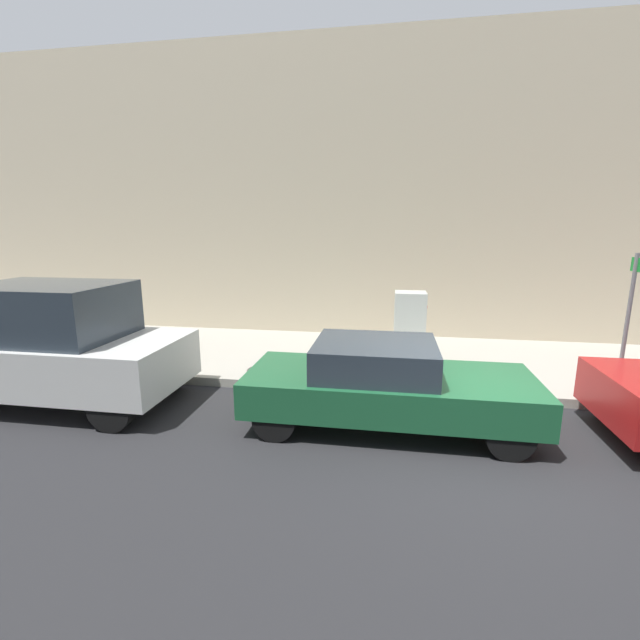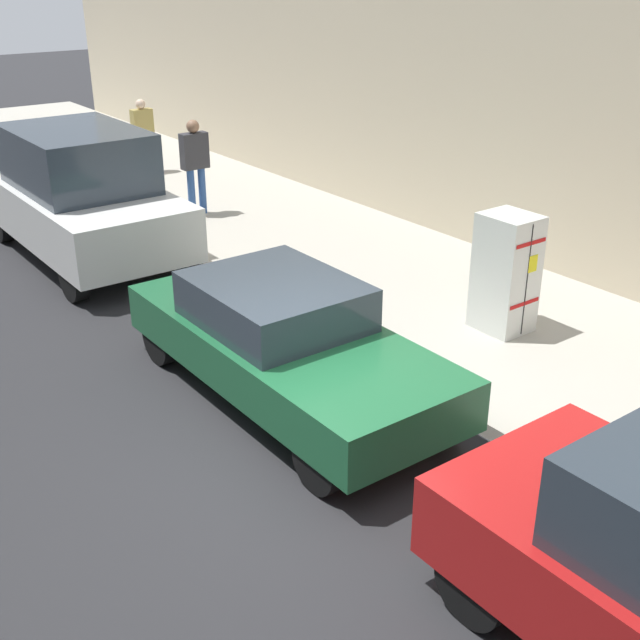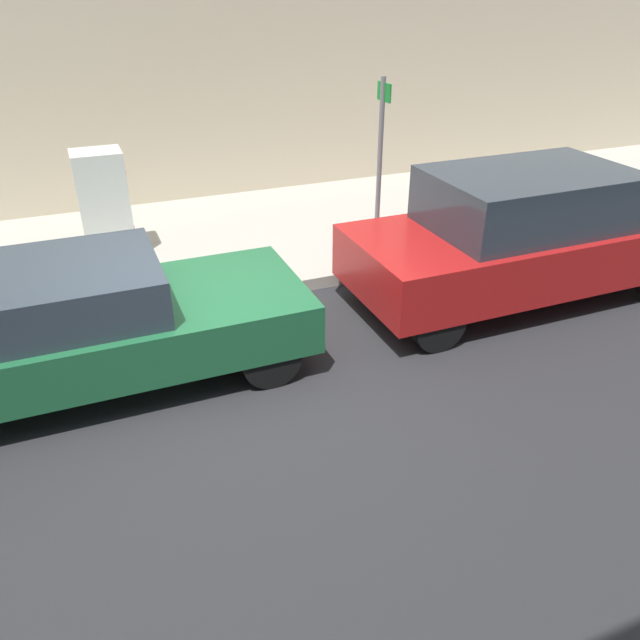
{
  "view_description": "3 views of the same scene",
  "coord_description": "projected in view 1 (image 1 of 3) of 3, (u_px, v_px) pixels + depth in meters",
  "views": [
    {
      "loc": [
        5.93,
        -1.09,
        3.1
      ],
      "look_at": [
        -2.46,
        -2.47,
        1.28
      ],
      "focal_mm": 24.0,
      "sensor_mm": 36.0,
      "label": 1
    },
    {
      "loc": [
        4.01,
        5.68,
        4.64
      ],
      "look_at": [
        -0.02,
        0.28,
        1.6
      ],
      "focal_mm": 45.0,
      "sensor_mm": 36.0,
      "label": 2
    },
    {
      "loc": [
        5.57,
        -1.01,
        3.87
      ],
      "look_at": [
        0.23,
        1.17,
        0.67
      ],
      "focal_mm": 35.0,
      "sensor_mm": 36.0,
      "label": 3
    }
  ],
  "objects": [
    {
      "name": "manhole_cover",
      "position": [
        264.0,
        370.0,
        9.02
      ],
      "size": [
        0.7,
        0.7,
        0.02
      ],
      "primitive_type": "cylinder",
      "color": "#47443F",
      "rests_on": "sidewalk_slab"
    },
    {
      "name": "parked_van_white",
      "position": [
        51.0,
        344.0,
        7.62
      ],
      "size": [
        2.05,
        4.66,
        2.17
      ],
      "color": "silver",
      "rests_on": "ground"
    },
    {
      "name": "ground_plane",
      "position": [
        460.0,
        447.0,
        6.2
      ],
      "size": [
        80.0,
        80.0,
        0.0
      ],
      "primitive_type": "plane",
      "color": "#28282B"
    },
    {
      "name": "discarded_refrigerator",
      "position": [
        409.0,
        326.0,
        9.65
      ],
      "size": [
        0.6,
        0.7,
        1.55
      ],
      "color": "silver",
      "rests_on": "sidewalk_slab"
    },
    {
      "name": "building_facade_near",
      "position": [
        432.0,
        196.0,
        11.93
      ],
      "size": [
        1.79,
        39.6,
        8.02
      ],
      "primitive_type": "cube",
      "color": "beige",
      "rests_on": "ground"
    },
    {
      "name": "street_sign_post",
      "position": [
        628.0,
        317.0,
        7.52
      ],
      "size": [
        0.36,
        0.07,
        2.52
      ],
      "color": "slate",
      "rests_on": "sidewalk_slab"
    },
    {
      "name": "sidewalk_slab",
      "position": [
        435.0,
        362.0,
        9.86
      ],
      "size": [
        4.19,
        44.0,
        0.17
      ],
      "primitive_type": "cube",
      "color": "#B2ADA0",
      "rests_on": "ground"
    },
    {
      "name": "pedestrian_walking_far",
      "position": [
        108.0,
        311.0,
        10.05
      ],
      "size": [
        0.51,
        0.24,
        1.78
      ],
      "rotation": [
        0.0,
        0.0,
        4.19
      ],
      "color": "#2D5193",
      "rests_on": "sidewalk_slab"
    },
    {
      "name": "parked_sedan_green",
      "position": [
        385.0,
        383.0,
        6.76
      ],
      "size": [
        1.79,
        4.46,
        1.37
      ],
      "color": "#1E6038",
      "rests_on": "ground"
    }
  ]
}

